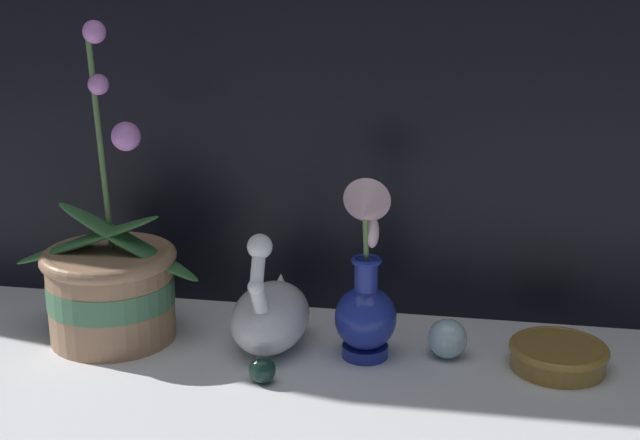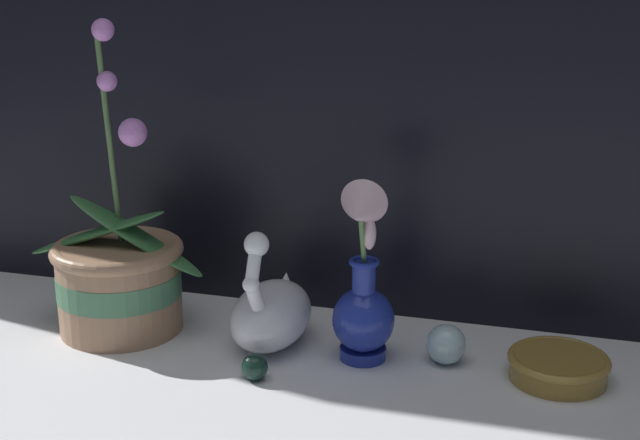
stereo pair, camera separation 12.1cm
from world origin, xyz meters
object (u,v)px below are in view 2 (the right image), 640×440
Objects in this scene: glass_sphere at (446,344)px; amber_dish at (558,365)px; blue_vase at (363,297)px; swan_figurine at (272,311)px; orchid_potted_plant at (119,276)px.

glass_sphere is 0.15m from amber_dish.
blue_vase is 0.13m from glass_sphere.
swan_figurine is 1.39× the size of amber_dish.
amber_dish is (0.15, -0.01, -0.01)m from glass_sphere.
orchid_potted_plant is at bearing -177.56° from swan_figurine.
orchid_potted_plant reaches higher than blue_vase.
orchid_potted_plant reaches higher than swan_figurine.
swan_figurine is 0.40m from amber_dish.
glass_sphere reaches higher than amber_dish.
blue_vase is 4.70× the size of glass_sphere.
swan_figurine is (0.23, 0.01, -0.03)m from orchid_potted_plant.
amber_dish is (0.26, 0.02, -0.07)m from blue_vase.
orchid_potted_plant is at bearing -179.13° from amber_dish.
blue_vase is (0.14, -0.02, 0.04)m from swan_figurine.
glass_sphere is (0.11, 0.02, -0.07)m from blue_vase.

